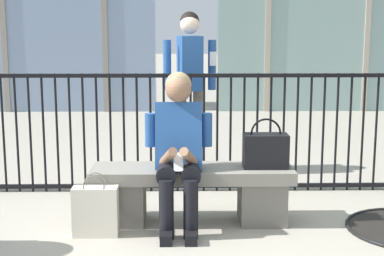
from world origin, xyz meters
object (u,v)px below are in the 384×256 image
(stone_bench, at_px, (192,189))
(handbag_on_bench, at_px, (265,150))
(seated_person_with_phone, at_px, (179,146))
(bystander_at_railing, at_px, (190,80))
(shopping_bag, at_px, (96,211))

(stone_bench, bearing_deg, handbag_on_bench, -0.99)
(seated_person_with_phone, distance_m, bystander_at_railing, 1.75)
(seated_person_with_phone, relative_size, handbag_on_bench, 3.07)
(handbag_on_bench, distance_m, bystander_at_railing, 1.74)
(stone_bench, distance_m, bystander_at_railing, 1.74)
(shopping_bag, bearing_deg, seated_person_with_phone, 15.42)
(handbag_on_bench, bearing_deg, shopping_bag, -167.49)
(shopping_bag, distance_m, bystander_at_railing, 2.18)
(stone_bench, height_order, bystander_at_railing, bystander_at_railing)
(seated_person_with_phone, xyz_separation_m, shopping_bag, (-0.62, -0.17, -0.46))
(bystander_at_railing, bearing_deg, handbag_on_bench, -70.00)
(bystander_at_railing, bearing_deg, shopping_bag, -111.17)
(handbag_on_bench, bearing_deg, seated_person_with_phone, -170.20)
(stone_bench, xyz_separation_m, shopping_bag, (-0.73, -0.30, -0.08))
(stone_bench, distance_m, shopping_bag, 0.79)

